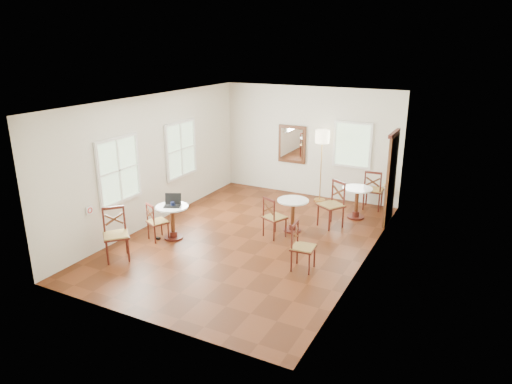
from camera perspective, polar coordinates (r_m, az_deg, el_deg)
ground at (r=10.22m, az=-0.77°, el=-5.80°), size 7.00×7.00×0.00m
room_shell at (r=9.87m, az=-0.38°, el=4.92°), size 5.02×7.02×3.01m
cafe_table_near at (r=10.25m, az=-10.21°, el=-3.22°), size 0.71×0.71×0.75m
cafe_table_mid at (r=10.51m, az=4.53°, el=-2.43°), size 0.71×0.71×0.75m
cafe_table_back at (r=11.52m, az=12.26°, el=-0.89°), size 0.72×0.72×0.77m
chair_near_a at (r=10.26m, az=-12.10°, el=-3.57°), size 0.52×0.52×0.85m
chair_near_b at (r=9.55m, az=-16.83°, el=-4.99°), size 0.68×0.68×1.04m
chair_mid_a at (r=10.17m, az=2.20°, el=-3.10°), size 0.56×0.56×0.93m
chair_mid_b at (r=8.80m, az=5.68°, el=-6.72°), size 0.45×0.45×0.92m
chair_back_a at (r=12.21m, az=14.19°, el=0.27°), size 0.50×0.50×1.04m
chair_back_b at (r=10.86m, az=9.31°, el=-1.52°), size 0.68×0.68×1.08m
floor_lamp at (r=12.31m, az=8.12°, el=6.16°), size 0.37×0.37×1.93m
laptop at (r=10.17m, az=-10.19°, el=-1.31°), size 0.44×0.41×0.25m
mouse at (r=10.15m, az=-10.59°, el=-1.62°), size 0.11×0.09×0.04m
navy_mug at (r=10.12m, az=-10.19°, el=-1.48°), size 0.12×0.08×0.10m
water_glass at (r=10.12m, az=-10.05°, el=-1.50°), size 0.05×0.05×0.09m
power_adapter at (r=10.43m, az=-11.99°, el=-5.57°), size 0.11×0.07×0.04m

